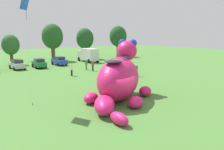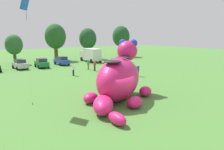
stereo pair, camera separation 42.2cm
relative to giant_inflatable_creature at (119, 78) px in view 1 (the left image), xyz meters
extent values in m
plane|color=#4C8438|center=(-0.93, -1.59, -2.02)|extent=(160.00, 160.00, 0.00)
ellipsoid|color=#E01E6B|center=(0.00, 0.02, -0.06)|extent=(7.72, 6.71, 3.91)
ellipsoid|color=#E01E6B|center=(2.48, 1.64, 2.31)|extent=(3.03, 2.97, 2.06)
sphere|color=#1E33CC|center=(2.43, 2.28, 3.09)|extent=(0.83, 0.83, 0.83)
sphere|color=#1E33CC|center=(3.05, 1.33, 3.09)|extent=(0.83, 0.83, 0.83)
ellipsoid|color=black|center=(1.31, 0.88, 1.74)|extent=(1.90, 1.99, 0.26)
ellipsoid|color=black|center=(0.00, 0.02, 1.74)|extent=(1.90, 1.99, 0.26)
ellipsoid|color=black|center=(-1.45, -0.93, 1.74)|extent=(1.90, 1.99, 0.26)
ellipsoid|color=#E01E6B|center=(0.42, 2.89, -1.54)|extent=(2.05, 1.92, 0.96)
ellipsoid|color=#E01E6B|center=(2.79, -0.75, -1.54)|extent=(2.05, 1.92, 0.96)
ellipsoid|color=#E01E6B|center=(-2.69, 0.65, -1.54)|extent=(2.05, 1.92, 0.96)
ellipsoid|color=#E01E6B|center=(-0.51, -2.70, -1.54)|extent=(2.05, 1.92, 0.96)
ellipsoid|color=#E01E6B|center=(-3.34, -2.16, -1.33)|extent=(3.13, 3.44, 1.37)
ellipsoid|color=#E01E6B|center=(-3.85, -4.47, -1.60)|extent=(1.00, 1.86, 0.84)
cube|color=#B7BABF|center=(-1.89, 24.88, -1.30)|extent=(1.72, 4.11, 0.80)
cube|color=#2D333D|center=(-1.89, 24.73, -0.60)|extent=(1.51, 1.98, 0.60)
cylinder|color=black|center=(-2.75, 26.15, -1.70)|extent=(0.24, 0.64, 0.64)
cylinder|color=black|center=(-1.05, 26.16, -1.70)|extent=(0.24, 0.64, 0.64)
cylinder|color=black|center=(-2.73, 23.61, -1.70)|extent=(0.24, 0.64, 0.64)
cylinder|color=black|center=(-1.03, 23.62, -1.70)|extent=(0.24, 0.64, 0.64)
cube|color=#1E7238|center=(1.73, 24.16, -1.30)|extent=(2.13, 4.26, 0.80)
cube|color=#2D333D|center=(1.72, 24.01, -0.60)|extent=(1.70, 2.12, 0.60)
cylinder|color=black|center=(1.02, 25.52, -1.70)|extent=(0.31, 0.66, 0.64)
cylinder|color=black|center=(2.71, 25.34, -1.70)|extent=(0.31, 0.66, 0.64)
cylinder|color=black|center=(0.75, 22.99, -1.70)|extent=(0.31, 0.66, 0.64)
cylinder|color=black|center=(2.44, 22.81, -1.70)|extent=(0.31, 0.66, 0.64)
cube|color=#2347B7|center=(6.15, 25.10, -1.30)|extent=(1.74, 4.12, 0.80)
cube|color=#2D333D|center=(6.15, 24.95, -0.60)|extent=(1.51, 1.98, 0.60)
cylinder|color=black|center=(5.31, 26.38, -1.70)|extent=(0.25, 0.64, 0.64)
cylinder|color=black|center=(7.01, 26.36, -1.70)|extent=(0.25, 0.64, 0.64)
cylinder|color=black|center=(5.29, 23.83, -1.70)|extent=(0.25, 0.64, 0.64)
cylinder|color=black|center=(6.99, 23.82, -1.70)|extent=(0.25, 0.64, 0.64)
cube|color=silver|center=(13.69, 28.42, -0.62)|extent=(2.14, 1.96, 1.90)
cube|color=silver|center=(13.42, 25.23, -0.32)|extent=(2.48, 4.76, 2.50)
cylinder|color=black|center=(12.69, 28.50, -1.57)|extent=(0.35, 0.92, 0.90)
cylinder|color=black|center=(14.68, 28.34, -1.57)|extent=(0.35, 0.92, 0.90)
cylinder|color=black|center=(12.24, 23.71, -1.57)|extent=(0.35, 0.92, 0.90)
cylinder|color=black|center=(14.33, 23.54, -1.57)|extent=(0.35, 0.92, 0.90)
cylinder|color=brown|center=(-0.85, 31.91, -0.96)|extent=(0.60, 0.60, 2.12)
ellipsoid|color=#2D662D|center=(-0.85, 31.91, 1.96)|extent=(3.39, 3.39, 4.06)
cylinder|color=brown|center=(8.39, 32.65, -0.54)|extent=(0.84, 0.84, 2.95)
ellipsoid|color=#235623|center=(8.39, 32.65, 3.52)|extent=(4.72, 4.72, 5.66)
cylinder|color=brown|center=(16.40, 31.66, -0.70)|extent=(0.76, 0.76, 2.64)
ellipsoid|color=#1E4C23|center=(16.40, 31.66, 2.95)|extent=(4.23, 4.23, 5.07)
cylinder|color=brown|center=(26.55, 30.98, -0.56)|extent=(0.83, 0.83, 2.90)
ellipsoid|color=#1E4C23|center=(26.55, 30.98, 3.44)|extent=(4.65, 4.65, 5.58)
cylinder|color=black|center=(2.41, 13.34, -1.58)|extent=(0.26, 0.26, 0.88)
cube|color=white|center=(2.41, 13.34, -0.84)|extent=(0.38, 0.22, 0.60)
sphere|color=tan|center=(2.41, 13.34, -0.42)|extent=(0.22, 0.22, 0.22)
cylinder|color=#726656|center=(7.19, 16.85, -1.58)|extent=(0.26, 0.26, 0.88)
cube|color=#338C4C|center=(7.19, 16.85, -0.84)|extent=(0.38, 0.22, 0.60)
sphere|color=#9E7051|center=(7.19, 16.85, -0.42)|extent=(0.22, 0.22, 0.22)
cylinder|color=black|center=(7.22, 14.91, -1.58)|extent=(0.26, 0.26, 0.88)
cube|color=red|center=(7.22, 14.91, -0.84)|extent=(0.38, 0.22, 0.60)
sphere|color=#9E7051|center=(7.22, 14.91, -0.42)|extent=(0.22, 0.22, 0.22)
cylinder|color=#2D334C|center=(9.56, 7.16, -1.58)|extent=(0.26, 0.26, 0.88)
cube|color=#2D4CA5|center=(9.56, 7.16, -0.84)|extent=(0.38, 0.22, 0.60)
sphere|color=beige|center=(9.56, 7.16, -0.42)|extent=(0.22, 0.22, 0.22)
cylinder|color=brown|center=(-6.91, 3.44, -1.94)|extent=(0.06, 0.06, 0.15)
cylinder|color=silver|center=(-6.91, 3.44, 2.40)|extent=(0.01, 0.01, 8.53)
cube|color=blue|center=(-6.91, 3.44, 6.66)|extent=(1.13, 1.13, 1.44)
cylinder|color=blue|center=(-6.91, 3.44, 5.76)|extent=(0.03, 0.03, 1.20)
camera|label=1|loc=(-13.13, -15.09, 4.00)|focal=35.41mm
camera|label=2|loc=(-12.80, -15.36, 4.00)|focal=35.41mm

